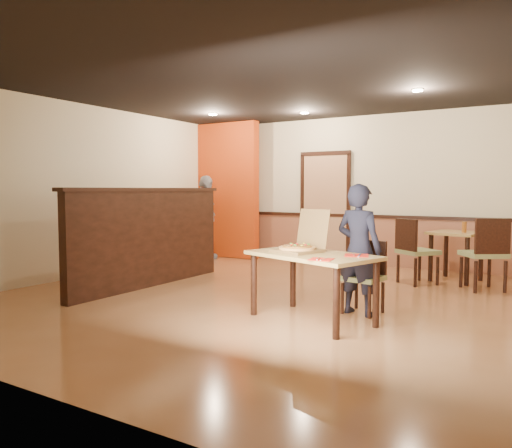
# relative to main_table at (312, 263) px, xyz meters

# --- Properties ---
(floor) EXTENTS (7.00, 7.00, 0.00)m
(floor) POSITION_rel_main_table_xyz_m (-0.87, 0.75, -0.63)
(floor) COLOR #AF7244
(floor) RESTS_ON ground
(ceiling) EXTENTS (7.00, 7.00, 0.00)m
(ceiling) POSITION_rel_main_table_xyz_m (-0.87, 0.75, 2.17)
(ceiling) COLOR black
(ceiling) RESTS_ON wall_back
(wall_back) EXTENTS (7.00, 0.00, 7.00)m
(wall_back) POSITION_rel_main_table_xyz_m (-0.87, 4.25, 0.77)
(wall_back) COLOR beige
(wall_back) RESTS_ON floor
(wall_left) EXTENTS (0.00, 7.00, 7.00)m
(wall_left) POSITION_rel_main_table_xyz_m (-4.37, 0.75, 0.77)
(wall_left) COLOR beige
(wall_left) RESTS_ON floor
(wainscot_back) EXTENTS (7.00, 0.04, 0.90)m
(wainscot_back) POSITION_rel_main_table_xyz_m (-0.87, 4.22, -0.18)
(wainscot_back) COLOR #93573A
(wainscot_back) RESTS_ON floor
(chair_rail_back) EXTENTS (7.00, 0.06, 0.06)m
(chair_rail_back) POSITION_rel_main_table_xyz_m (-0.87, 4.20, 0.29)
(chair_rail_back) COLOR black
(chair_rail_back) RESTS_ON wall_back
(back_door) EXTENTS (0.90, 0.06, 2.10)m
(back_door) POSITION_rel_main_table_xyz_m (-1.67, 4.21, 0.42)
(back_door) COLOR tan
(back_door) RESTS_ON wall_back
(booth_partition) EXTENTS (0.20, 3.10, 1.44)m
(booth_partition) POSITION_rel_main_table_xyz_m (-2.87, 0.55, 0.11)
(booth_partition) COLOR black
(booth_partition) RESTS_ON floor
(red_accent_panel) EXTENTS (1.60, 0.20, 2.78)m
(red_accent_panel) POSITION_rel_main_table_xyz_m (-3.77, 3.75, 0.77)
(red_accent_panel) COLOR #AD350C
(red_accent_panel) RESTS_ON floor
(spot_a) EXTENTS (0.14, 0.14, 0.02)m
(spot_a) POSITION_rel_main_table_xyz_m (-3.17, 2.55, 2.15)
(spot_a) COLOR #FFF3B2
(spot_a) RESTS_ON ceiling
(spot_b) EXTENTS (0.14, 0.14, 0.02)m
(spot_b) POSITION_rel_main_table_xyz_m (-1.67, 3.25, 2.15)
(spot_b) COLOR #FFF3B2
(spot_b) RESTS_ON ceiling
(spot_c) EXTENTS (0.14, 0.14, 0.02)m
(spot_c) POSITION_rel_main_table_xyz_m (0.53, 2.25, 2.15)
(spot_c) COLOR #FFF3B2
(spot_c) RESTS_ON ceiling
(main_table) EXTENTS (1.55, 1.18, 0.74)m
(main_table) POSITION_rel_main_table_xyz_m (0.00, 0.00, 0.00)
(main_table) COLOR tan
(main_table) RESTS_ON floor
(diner_chair) EXTENTS (0.46, 0.46, 0.83)m
(diner_chair) POSITION_rel_main_table_xyz_m (0.37, 0.67, -0.17)
(diner_chair) COLOR olive
(diner_chair) RESTS_ON floor
(side_chair_left) EXTENTS (0.68, 0.68, 0.99)m
(side_chair_left) POSITION_rel_main_table_xyz_m (0.42, 2.70, -0.09)
(side_chair_left) COLOR olive
(side_chair_left) RESTS_ON floor
(side_chair_right) EXTENTS (0.71, 0.71, 1.03)m
(side_chair_right) POSITION_rel_main_table_xyz_m (1.41, 2.70, -0.06)
(side_chair_right) COLOR olive
(side_chair_right) RESTS_ON floor
(side_table) EXTENTS (0.86, 0.86, 0.77)m
(side_table) POSITION_rel_main_table_xyz_m (0.92, 3.31, -0.04)
(side_table) COLOR tan
(side_table) RESTS_ON floor
(diner) EXTENTS (0.60, 0.44, 1.49)m
(diner) POSITION_rel_main_table_xyz_m (0.33, 0.53, 0.12)
(diner) COLOR black
(diner) RESTS_ON floor
(passerby) EXTENTS (0.67, 1.07, 1.70)m
(passerby) POSITION_rel_main_table_xyz_m (-3.83, 3.19, 0.22)
(passerby) COLOR gray
(passerby) RESTS_ON floor
(pizza_box) EXTENTS (0.57, 0.62, 0.46)m
(pizza_box) POSITION_rel_main_table_xyz_m (-0.17, 0.05, 0.17)
(pizza_box) COLOR brown
(pizza_box) RESTS_ON main_table
(pizza) EXTENTS (0.45, 0.45, 0.03)m
(pizza) POSITION_rel_main_table_xyz_m (-0.19, 0.01, 0.15)
(pizza) COLOR #EAA755
(pizza) RESTS_ON pizza_box
(napkin_near) EXTENTS (0.25, 0.25, 0.01)m
(napkin_near) POSITION_rel_main_table_xyz_m (0.27, -0.39, 0.11)
(napkin_near) COLOR red
(napkin_near) RESTS_ON main_table
(napkin_far) EXTENTS (0.31, 0.31, 0.01)m
(napkin_far) POSITION_rel_main_table_xyz_m (0.47, 0.08, 0.11)
(napkin_far) COLOR red
(napkin_far) RESTS_ON main_table
(condiment) EXTENTS (0.07, 0.07, 0.17)m
(condiment) POSITION_rel_main_table_xyz_m (1.04, 3.21, 0.22)
(condiment) COLOR brown
(condiment) RESTS_ON side_table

